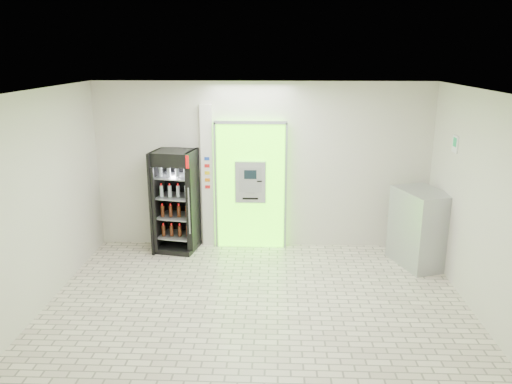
{
  "coord_description": "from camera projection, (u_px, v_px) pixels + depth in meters",
  "views": [
    {
      "loc": [
        0.25,
        -6.25,
        3.47
      ],
      "look_at": [
        -0.06,
        1.2,
        1.38
      ],
      "focal_mm": 35.0,
      "sensor_mm": 36.0,
      "label": 1
    }
  ],
  "objects": [
    {
      "name": "ground",
      "position": [
        257.0,
        310.0,
        6.96
      ],
      "size": [
        6.0,
        6.0,
        0.0
      ],
      "primitive_type": "plane",
      "color": "beige",
      "rests_on": "ground"
    },
    {
      "name": "beverage_cooler",
      "position": [
        176.0,
        203.0,
        8.89
      ],
      "size": [
        0.79,
        0.75,
        1.83
      ],
      "rotation": [
        0.0,
        0.0,
        -0.19
      ],
      "color": "black",
      "rests_on": "ground"
    },
    {
      "name": "exit_sign",
      "position": [
        455.0,
        144.0,
        7.62
      ],
      "size": [
        0.02,
        0.22,
        0.26
      ],
      "color": "white",
      "rests_on": "room_shell"
    },
    {
      "name": "atm_assembly",
      "position": [
        251.0,
        185.0,
        8.97
      ],
      "size": [
        1.3,
        0.24,
        2.33
      ],
      "color": "#5AFF13",
      "rests_on": "ground"
    },
    {
      "name": "room_shell",
      "position": [
        257.0,
        183.0,
        6.46
      ],
      "size": [
        6.0,
        6.0,
        6.0
      ],
      "color": "beige",
      "rests_on": "ground"
    },
    {
      "name": "pillar",
      "position": [
        208.0,
        177.0,
        9.0
      ],
      "size": [
        0.22,
        0.11,
        2.6
      ],
      "color": "silver",
      "rests_on": "ground"
    },
    {
      "name": "steel_cabinet",
      "position": [
        420.0,
        228.0,
        8.32
      ],
      "size": [
        0.94,
        1.12,
        1.29
      ],
      "rotation": [
        0.0,
        0.0,
        0.33
      ],
      "color": "#A0A2A7",
      "rests_on": "ground"
    }
  ]
}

